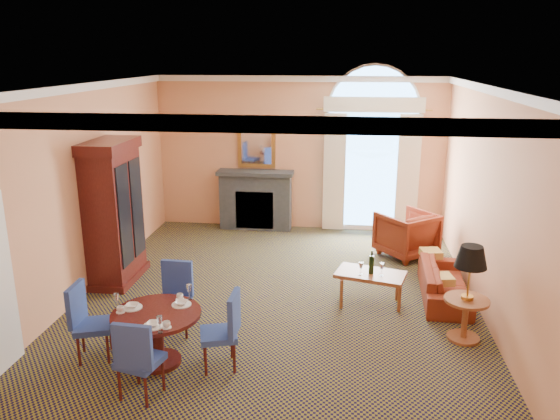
# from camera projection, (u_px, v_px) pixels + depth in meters

# --- Properties ---
(ground) EXTENTS (7.50, 7.50, 0.00)m
(ground) POSITION_uv_depth(u_px,v_px,m) (276.00, 301.00, 8.30)
(ground) COLOR black
(ground) RESTS_ON ground
(room_envelope) EXTENTS (6.04, 7.52, 3.45)m
(room_envelope) POSITION_uv_depth(u_px,v_px,m) (280.00, 130.00, 8.25)
(room_envelope) COLOR #EAA070
(room_envelope) RESTS_ON ground
(armoire) EXTENTS (0.67, 1.18, 2.33)m
(armoire) POSITION_uv_depth(u_px,v_px,m) (113.00, 215.00, 8.81)
(armoire) COLOR #3B100D
(armoire) RESTS_ON ground
(dining_table) EXTENTS (1.07, 1.07, 0.87)m
(dining_table) POSITION_uv_depth(u_px,v_px,m) (157.00, 326.00, 6.50)
(dining_table) COLOR #3B100D
(dining_table) RESTS_ON ground
(dining_chair_north) EXTENTS (0.48, 0.48, 0.96)m
(dining_chair_north) POSITION_uv_depth(u_px,v_px,m) (176.00, 292.00, 7.31)
(dining_chair_north) COLOR navy
(dining_chair_north) RESTS_ON ground
(dining_chair_south) EXTENTS (0.52, 0.52, 0.96)m
(dining_chair_south) POSITION_uv_depth(u_px,v_px,m) (137.00, 356.00, 5.77)
(dining_chair_south) COLOR navy
(dining_chair_south) RESTS_ON ground
(dining_chair_east) EXTENTS (0.53, 0.53, 0.96)m
(dining_chair_east) POSITION_uv_depth(u_px,v_px,m) (226.00, 326.00, 6.40)
(dining_chair_east) COLOR navy
(dining_chair_east) RESTS_ON ground
(dining_chair_west) EXTENTS (0.54, 0.54, 0.96)m
(dining_chair_west) POSITION_uv_depth(u_px,v_px,m) (85.00, 317.00, 6.62)
(dining_chair_west) COLOR navy
(dining_chair_west) RESTS_ON ground
(sofa) EXTENTS (0.74, 1.73, 0.50)m
(sofa) POSITION_uv_depth(u_px,v_px,m) (445.00, 283.00, 8.35)
(sofa) COLOR maroon
(sofa) RESTS_ON ground
(armchair) EXTENTS (1.28, 1.28, 0.84)m
(armchair) POSITION_uv_depth(u_px,v_px,m) (406.00, 234.00, 10.07)
(armchair) COLOR maroon
(armchair) RESTS_ON ground
(coffee_table) EXTENTS (1.10, 0.79, 0.86)m
(coffee_table) POSITION_uv_depth(u_px,v_px,m) (371.00, 275.00, 8.07)
(coffee_table) COLOR #96512D
(coffee_table) RESTS_ON ground
(side_table) EXTENTS (0.58, 0.58, 1.27)m
(side_table) POSITION_uv_depth(u_px,v_px,m) (469.00, 281.00, 6.97)
(side_table) COLOR #96512D
(side_table) RESTS_ON ground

